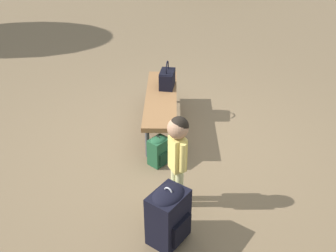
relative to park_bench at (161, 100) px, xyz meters
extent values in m
plane|color=brown|center=(0.51, 0.06, -0.39)|extent=(40.00, 40.00, 0.00)
cube|color=brown|center=(0.00, 0.00, 0.03)|extent=(1.65, 0.81, 0.06)
cylinder|color=#47474C|center=(0.71, -0.05, -0.20)|extent=(0.05, 0.05, 0.39)
cylinder|color=#47474C|center=(0.64, -0.32, -0.20)|extent=(0.05, 0.05, 0.39)
cylinder|color=#47474C|center=(-0.64, 0.32, -0.20)|extent=(0.05, 0.05, 0.39)
cylinder|color=#47474C|center=(-0.71, 0.05, -0.20)|extent=(0.05, 0.05, 0.39)
cylinder|color=#47474C|center=(0.67, -0.19, -0.29)|extent=(0.11, 0.28, 0.04)
cylinder|color=#47474C|center=(-0.67, 0.19, -0.29)|extent=(0.11, 0.28, 0.04)
cube|color=black|center=(-0.25, 0.15, 0.17)|extent=(0.36, 0.29, 0.22)
cube|color=black|center=(-0.25, 0.15, 0.27)|extent=(0.34, 0.28, 0.02)
torus|color=black|center=(-0.25, 0.15, 0.33)|extent=(0.19, 0.09, 0.20)
cylinder|color=#CCCC8C|center=(1.54, -0.19, -0.18)|extent=(0.08, 0.08, 0.42)
cylinder|color=#CCCC8C|center=(1.44, -0.21, -0.18)|extent=(0.08, 0.08, 0.42)
ellipsoid|color=white|center=(1.54, -0.21, -0.37)|extent=(0.07, 0.10, 0.04)
ellipsoid|color=white|center=(1.44, -0.23, -0.37)|extent=(0.07, 0.10, 0.04)
cube|color=#E5CC66|center=(1.49, -0.20, 0.20)|extent=(0.18, 0.16, 0.36)
cylinder|color=#E5CC66|center=(1.59, -0.18, 0.22)|extent=(0.06, 0.06, 0.30)
cylinder|color=#E5CC66|center=(1.39, -0.22, 0.22)|extent=(0.06, 0.06, 0.30)
sphere|color=#A57A5B|center=(1.49, -0.20, 0.48)|extent=(0.20, 0.20, 0.20)
sphere|color=black|center=(1.49, -0.19, 0.50)|extent=(0.18, 0.18, 0.18)
cube|color=black|center=(1.94, -0.41, -0.14)|extent=(0.42, 0.44, 0.52)
ellipsoid|color=black|center=(1.94, -0.41, 0.11)|extent=(0.40, 0.41, 0.12)
cube|color=black|center=(2.05, -0.31, -0.21)|extent=(0.18, 0.21, 0.23)
cube|color=black|center=(1.78, -0.43, -0.14)|extent=(0.06, 0.06, 0.44)
cube|color=black|center=(1.88, -0.56, -0.14)|extent=(0.06, 0.06, 0.44)
torus|color=#B2B2B7|center=(1.94, -0.41, 0.16)|extent=(0.07, 0.06, 0.08)
cube|color=#1E4C2D|center=(0.80, -0.23, -0.23)|extent=(0.26, 0.27, 0.32)
ellipsoid|color=#1E4C2D|center=(0.80, -0.23, -0.08)|extent=(0.24, 0.26, 0.07)
cube|color=#13311D|center=(0.88, -0.17, -0.28)|extent=(0.10, 0.14, 0.15)
cube|color=#13311D|center=(0.70, -0.23, -0.23)|extent=(0.03, 0.04, 0.28)
cube|color=#13311D|center=(0.75, -0.32, -0.23)|extent=(0.03, 0.04, 0.28)
torus|color=black|center=(0.80, -0.23, -0.05)|extent=(0.05, 0.04, 0.05)
camera|label=1|loc=(4.35, -1.03, 2.31)|focal=41.43mm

